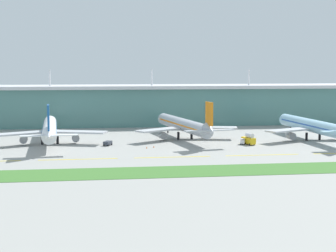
% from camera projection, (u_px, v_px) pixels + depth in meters
% --- Properties ---
extents(ground_plane, '(600.00, 600.00, 0.00)m').
position_uv_depth(ground_plane, '(176.00, 152.00, 199.70)').
color(ground_plane, gray).
extents(terminal_building, '(288.00, 34.00, 31.65)m').
position_uv_depth(terminal_building, '(151.00, 105.00, 294.06)').
color(terminal_building, slate).
rests_on(terminal_building, ground).
extents(airliner_near, '(48.63, 68.55, 18.90)m').
position_uv_depth(airliner_near, '(50.00, 129.00, 219.53)').
color(airliner_near, white).
rests_on(airliner_near, ground).
extents(airliner_middle, '(47.91, 67.56, 18.90)m').
position_uv_depth(airliner_middle, '(184.00, 125.00, 234.07)').
color(airliner_middle, '#ADB2BC').
rests_on(airliner_middle, ground).
extents(airliner_far, '(48.67, 65.33, 18.90)m').
position_uv_depth(airliner_far, '(312.00, 126.00, 231.35)').
color(airliner_far, '#9ED1EA').
rests_on(airliner_far, ground).
extents(taxiway_stripe_mid_west, '(28.00, 0.70, 0.04)m').
position_uv_depth(taxiway_stripe_mid_west, '(78.00, 159.00, 182.90)').
color(taxiway_stripe_mid_west, yellow).
rests_on(taxiway_stripe_mid_west, ground).
extents(taxiway_stripe_centre, '(28.00, 0.70, 0.04)m').
position_uv_depth(taxiway_stripe_centre, '(172.00, 157.00, 187.36)').
color(taxiway_stripe_centre, yellow).
rests_on(taxiway_stripe_centre, ground).
extents(taxiway_stripe_mid_east, '(28.00, 0.70, 0.04)m').
position_uv_depth(taxiway_stripe_mid_east, '(262.00, 155.00, 191.81)').
color(taxiway_stripe_mid_east, yellow).
rests_on(taxiway_stripe_mid_east, ground).
extents(grass_verge, '(300.00, 18.00, 0.10)m').
position_uv_depth(grass_verge, '(194.00, 171.00, 161.90)').
color(grass_verge, '#3D702D').
rests_on(grass_verge, ground).
extents(baggage_cart, '(3.20, 4.02, 2.48)m').
position_uv_depth(baggage_cart, '(243.00, 141.00, 218.57)').
color(baggage_cart, silver).
rests_on(baggage_cart, ground).
extents(fuel_truck, '(4.84, 7.65, 4.95)m').
position_uv_depth(fuel_truck, '(249.00, 139.00, 217.86)').
color(fuel_truck, gold).
rests_on(fuel_truck, ground).
extents(pushback_tug, '(4.01, 5.00, 1.85)m').
position_uv_depth(pushback_tug, '(108.00, 143.00, 215.22)').
color(pushback_tug, '#333842').
rests_on(pushback_tug, ground).
extents(safety_cone_left_wingtip, '(0.56, 0.56, 0.70)m').
position_uv_depth(safety_cone_left_wingtip, '(147.00, 147.00, 207.93)').
color(safety_cone_left_wingtip, orange).
rests_on(safety_cone_left_wingtip, ground).
extents(safety_cone_nose_front, '(0.56, 0.56, 0.70)m').
position_uv_depth(safety_cone_nose_front, '(154.00, 147.00, 210.24)').
color(safety_cone_nose_front, orange).
rests_on(safety_cone_nose_front, ground).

